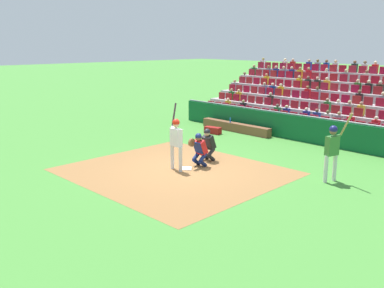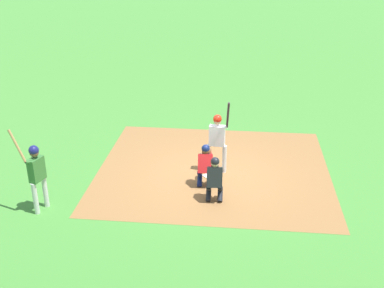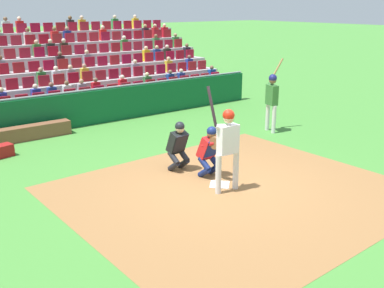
% 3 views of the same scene
% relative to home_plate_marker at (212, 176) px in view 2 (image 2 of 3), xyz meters
% --- Properties ---
extents(ground_plane, '(160.00, 160.00, 0.00)m').
position_rel_home_plate_marker_xyz_m(ground_plane, '(0.00, 0.00, -0.02)').
color(ground_plane, '#448735').
extents(infield_dirt_patch, '(7.30, 6.58, 0.01)m').
position_rel_home_plate_marker_xyz_m(infield_dirt_patch, '(0.00, 0.50, -0.01)').
color(infield_dirt_patch, olive).
rests_on(infield_dirt_patch, ground_plane).
extents(home_plate_marker, '(0.62, 0.62, 0.02)m').
position_rel_home_plate_marker_xyz_m(home_plate_marker, '(0.00, 0.00, 0.00)').
color(home_plate_marker, white).
rests_on(home_plate_marker, infield_dirt_patch).
extents(batter_at_plate, '(0.69, 0.46, 2.37)m').
position_rel_home_plate_marker_xyz_m(batter_at_plate, '(0.11, 0.35, 1.17)').
color(batter_at_plate, silver).
rests_on(batter_at_plate, ground_plane).
extents(catcher_crouching, '(0.49, 0.73, 1.29)m').
position_rel_home_plate_marker_xyz_m(catcher_crouching, '(-0.15, -0.55, 0.70)').
color(catcher_crouching, navy).
rests_on(catcher_crouching, ground_plane).
extents(home_plate_umpire, '(0.48, 0.48, 1.30)m').
position_rel_home_plate_marker_xyz_m(home_plate_umpire, '(0.19, -1.36, 0.69)').
color(home_plate_umpire, black).
rests_on(home_plate_umpire, ground_plane).
extents(on_deck_batter, '(0.73, 0.57, 2.34)m').
position_rel_home_plate_marker_xyz_m(on_deck_batter, '(-4.34, -2.49, 1.17)').
color(on_deck_batter, silver).
rests_on(on_deck_batter, ground_plane).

